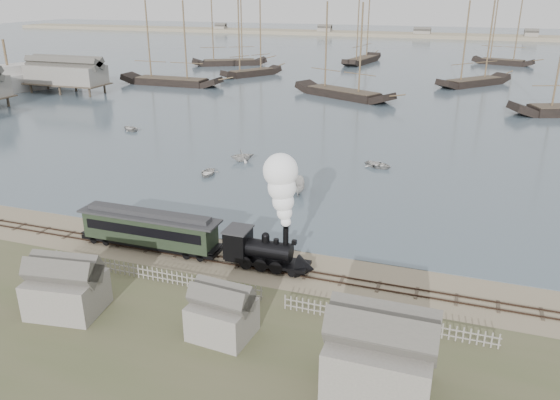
% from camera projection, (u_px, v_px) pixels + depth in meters
% --- Properties ---
extents(ground, '(600.00, 600.00, 0.00)m').
position_uv_depth(ground, '(259.00, 256.00, 48.70)').
color(ground, gray).
rests_on(ground, ground).
extents(harbor_water, '(600.00, 336.00, 0.06)m').
position_uv_depth(harbor_water, '(428.00, 55.00, 198.46)').
color(harbor_water, '#485A67').
rests_on(harbor_water, ground).
extents(rail_track, '(120.00, 1.80, 0.16)m').
position_uv_depth(rail_track, '(251.00, 265.00, 46.93)').
color(rail_track, '#35251D').
rests_on(rail_track, ground).
extents(picket_fence_west, '(19.00, 0.10, 1.20)m').
position_uv_depth(picket_fence_west, '(154.00, 281.00, 44.53)').
color(picket_fence_west, slate).
rests_on(picket_fence_west, ground).
extents(picket_fence_east, '(15.00, 0.10, 1.20)m').
position_uv_depth(picket_fence_east, '(386.00, 328.00, 38.27)').
color(picket_fence_east, slate).
rests_on(picket_fence_east, ground).
extents(shed_left, '(5.00, 4.00, 4.10)m').
position_uv_depth(shed_left, '(69.00, 311.00, 40.31)').
color(shed_left, slate).
rests_on(shed_left, ground).
extents(shed_mid, '(4.00, 3.50, 3.60)m').
position_uv_depth(shed_mid, '(223.00, 335.00, 37.52)').
color(shed_mid, slate).
rests_on(shed_mid, ground).
extents(shed_right, '(6.00, 5.00, 5.10)m').
position_uv_depth(shed_right, '(378.00, 390.00, 32.39)').
color(shed_right, slate).
rests_on(shed_right, ground).
extents(far_spit, '(500.00, 20.00, 1.80)m').
position_uv_depth(far_spit, '(442.00, 38.00, 268.94)').
color(far_spit, tan).
rests_on(far_spit, ground).
extents(locomotive, '(7.85, 2.93, 9.79)m').
position_uv_depth(locomotive, '(277.00, 221.00, 44.57)').
color(locomotive, black).
rests_on(locomotive, ground).
extents(passenger_coach, '(13.49, 2.60, 3.28)m').
position_uv_depth(passenger_coach, '(150.00, 228.00, 49.19)').
color(passenger_coach, black).
rests_on(passenger_coach, ground).
extents(beached_dinghy, '(3.21, 4.32, 0.86)m').
position_uv_depth(beached_dinghy, '(245.00, 246.00, 49.47)').
color(beached_dinghy, beige).
rests_on(beached_dinghy, ground).
extents(rowboat_0, '(3.61, 2.82, 0.68)m').
position_uv_depth(rowboat_0, '(207.00, 173.00, 69.44)').
color(rowboat_0, beige).
rests_on(rowboat_0, harbor_water).
extents(rowboat_1, '(4.17, 4.27, 1.71)m').
position_uv_depth(rowboat_1, '(242.00, 155.00, 74.92)').
color(rowboat_1, beige).
rests_on(rowboat_1, harbor_water).
extents(rowboat_2, '(4.40, 2.78, 1.59)m').
position_uv_depth(rowboat_2, '(298.00, 186.00, 63.36)').
color(rowboat_2, beige).
rests_on(rowboat_2, harbor_water).
extents(rowboat_3, '(3.81, 4.44, 0.77)m').
position_uv_depth(rowboat_3, '(379.00, 165.00, 72.46)').
color(rowboat_3, beige).
rests_on(rowboat_3, harbor_water).
extents(rowboat_6, '(3.96, 4.37, 0.74)m').
position_uv_depth(rowboat_6, '(130.00, 128.00, 91.60)').
color(rowboat_6, beige).
rests_on(rowboat_6, harbor_water).
extents(schooner_0, '(26.27, 6.11, 20.00)m').
position_uv_depth(schooner_0, '(168.00, 43.00, 131.84)').
color(schooner_0, black).
rests_on(schooner_0, harbor_water).
extents(schooner_1, '(13.29, 17.97, 20.00)m').
position_uv_depth(schooner_1, '(251.00, 38.00, 145.75)').
color(schooner_1, black).
rests_on(schooner_1, harbor_water).
extents(schooner_2, '(24.85, 16.43, 20.00)m').
position_uv_depth(schooner_2, '(345.00, 50.00, 116.18)').
color(schooner_2, black).
rests_on(schooner_2, harbor_water).
extents(schooner_3, '(18.23, 20.36, 20.00)m').
position_uv_depth(schooner_3, '(479.00, 44.00, 130.85)').
color(schooner_3, black).
rests_on(schooner_3, harbor_water).
extents(schooner_6, '(22.72, 16.07, 20.00)m').
position_uv_depth(schooner_6, '(229.00, 32.00, 166.96)').
color(schooner_6, black).
rests_on(schooner_6, harbor_water).
extents(schooner_7, '(9.29, 24.28, 20.00)m').
position_uv_depth(schooner_7, '(363.00, 31.00, 171.96)').
color(schooner_7, black).
rests_on(schooner_7, harbor_water).
extents(schooner_8, '(18.81, 9.22, 20.00)m').
position_uv_depth(schooner_8, '(507.00, 32.00, 167.97)').
color(schooner_8, black).
rests_on(schooner_8, harbor_water).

